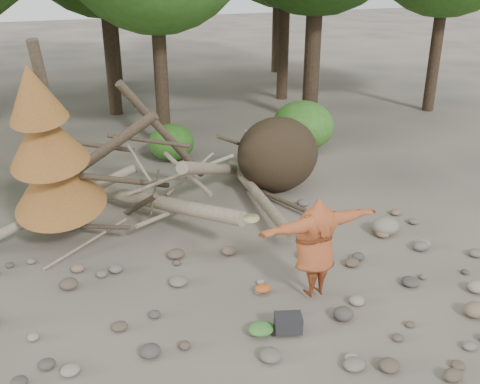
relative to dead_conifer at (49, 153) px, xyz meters
name	(u,v)px	position (x,y,z in m)	size (l,w,h in m)	color
ground	(264,293)	(3.12, -3.37, -2.11)	(120.00, 120.00, 0.00)	#514C44
deadfall_pile	(259,159)	(5.13, 0.87, -1.16)	(8.55, 5.24, 3.30)	#332619
dead_conifer	(49,153)	(0.00, 0.00, 0.00)	(2.06, 2.16, 4.35)	#4C3F30
bush_mid	(172,142)	(3.92, 4.43, -1.55)	(1.40, 1.40, 1.12)	#31691E
bush_right	(303,126)	(8.12, 3.63, -1.31)	(2.00, 2.00, 1.60)	#3D7C26
frisbee_thrower	(315,247)	(3.86, -3.85, -1.10)	(2.40, 0.83, 1.87)	#984422
backpack	(288,326)	(2.93, -4.60, -1.97)	(0.44, 0.29, 0.29)	black
cloth_green	(261,331)	(2.51, -4.46, -2.03)	(0.43, 0.36, 0.16)	#38722D
cloth_orange	(263,291)	(3.10, -3.38, -2.05)	(0.31, 0.25, 0.11)	#AB4E1D
boulder_front_right	(476,310)	(6.09, -5.53, -1.99)	(0.41, 0.37, 0.24)	brown
boulder_mid_right	(385,226)	(6.67, -2.40, -1.93)	(0.62, 0.56, 0.37)	gray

